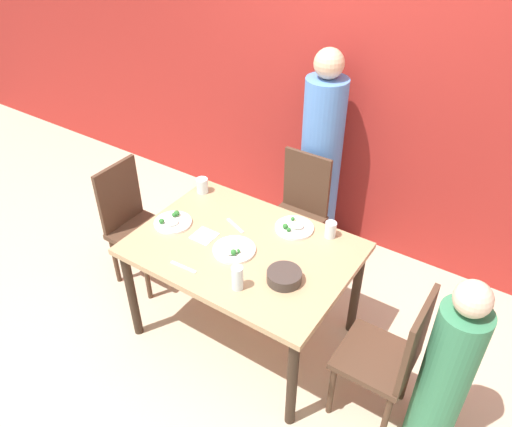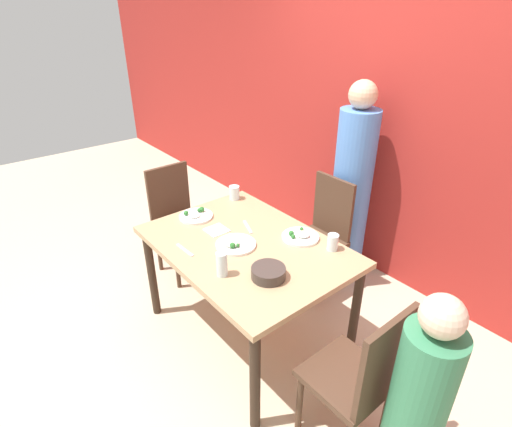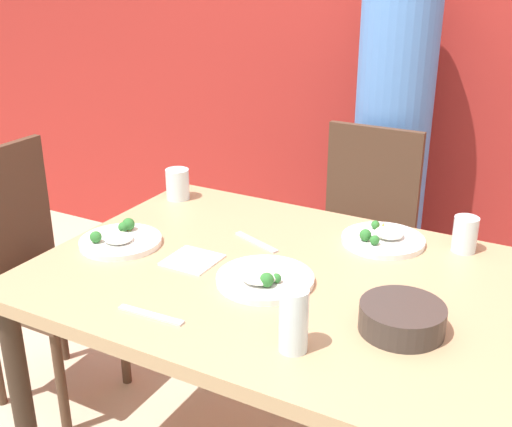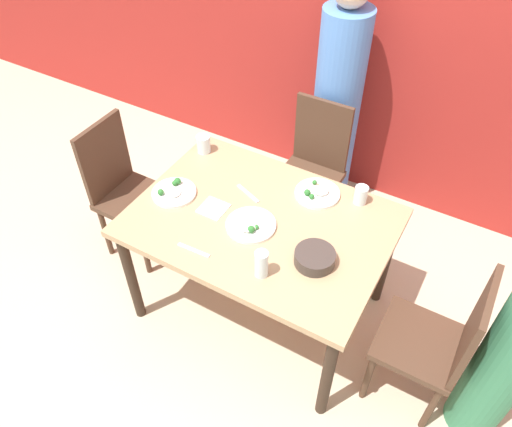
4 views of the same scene
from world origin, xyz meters
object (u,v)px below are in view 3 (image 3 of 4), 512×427
object	(u,v)px
person_adult	(390,157)
bowl_curry	(402,317)
chair_adult_spot	(359,242)
glass_water_tall	(178,184)
plate_rice_adult	(120,240)

from	to	relation	value
person_adult	bowl_curry	world-z (taller)	person_adult
chair_adult_spot	glass_water_tall	distance (m)	0.78
plate_rice_adult	glass_water_tall	xyz separation A→B (m)	(-0.07, 0.40, 0.04)
person_adult	glass_water_tall	xyz separation A→B (m)	(-0.52, -0.81, 0.04)
chair_adult_spot	person_adult	bearing A→B (deg)	90.00
plate_rice_adult	glass_water_tall	size ratio (longest dim) A/B	2.26
person_adult	glass_water_tall	size ratio (longest dim) A/B	15.39
plate_rice_adult	bowl_curry	bearing A→B (deg)	-3.88
person_adult	plate_rice_adult	bearing A→B (deg)	-110.31
person_adult	plate_rice_adult	xyz separation A→B (m)	(-0.45, -1.21, -0.00)
chair_adult_spot	bowl_curry	distance (m)	1.08
glass_water_tall	person_adult	bearing A→B (deg)	57.32
bowl_curry	plate_rice_adult	world-z (taller)	bowl_curry
chair_adult_spot	person_adult	size ratio (longest dim) A/B	0.57
person_adult	chair_adult_spot	bearing A→B (deg)	-90.00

